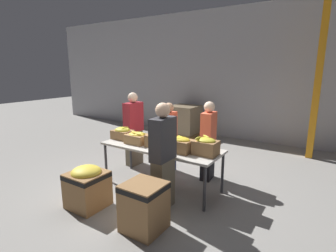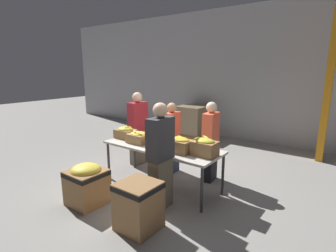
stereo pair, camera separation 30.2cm
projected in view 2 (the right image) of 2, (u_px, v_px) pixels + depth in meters
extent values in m
plane|color=gray|center=(162.00, 186.00, 5.02)|extent=(30.00, 30.00, 0.00)
cube|color=#A8A8AD|center=(247.00, 75.00, 7.87)|extent=(16.00, 0.08, 4.00)
cube|color=beige|center=(162.00, 147.00, 4.85)|extent=(2.26, 0.86, 0.04)
cylinder|color=#38383D|center=(109.00, 161.00, 5.27)|extent=(0.05, 0.05, 0.76)
cylinder|color=#38383D|center=(202.00, 190.00, 4.02)|extent=(0.05, 0.05, 0.76)
cylinder|color=#38383D|center=(134.00, 152.00, 5.86)|extent=(0.05, 0.05, 0.76)
cylinder|color=#38383D|center=(223.00, 174.00, 4.60)|extent=(0.05, 0.05, 0.76)
cube|color=olive|center=(126.00, 134.00, 5.37)|extent=(0.40, 0.31, 0.18)
ellipsoid|color=gold|center=(125.00, 129.00, 5.35)|extent=(0.32, 0.28, 0.11)
ellipsoid|color=gold|center=(129.00, 128.00, 5.35)|extent=(0.21, 0.13, 0.05)
ellipsoid|color=gold|center=(125.00, 127.00, 5.44)|extent=(0.09, 0.16, 0.04)
ellipsoid|color=gold|center=(128.00, 127.00, 5.32)|extent=(0.05, 0.19, 0.05)
cube|color=#A37A4C|center=(139.00, 138.00, 5.04)|extent=(0.40, 0.33, 0.18)
ellipsoid|color=yellow|center=(139.00, 134.00, 5.02)|extent=(0.31, 0.27, 0.07)
ellipsoid|color=yellow|center=(135.00, 132.00, 4.99)|extent=(0.15, 0.12, 0.06)
ellipsoid|color=yellow|center=(139.00, 133.00, 4.91)|extent=(0.21, 0.06, 0.04)
ellipsoid|color=yellow|center=(143.00, 133.00, 4.99)|extent=(0.21, 0.04, 0.04)
ellipsoid|color=yellow|center=(135.00, 131.00, 5.08)|extent=(0.15, 0.10, 0.04)
cube|color=olive|center=(159.00, 141.00, 4.79)|extent=(0.40, 0.34, 0.22)
ellipsoid|color=yellow|center=(159.00, 134.00, 4.77)|extent=(0.33, 0.28, 0.11)
ellipsoid|color=yellow|center=(156.00, 132.00, 4.85)|extent=(0.08, 0.15, 0.05)
ellipsoid|color=yellow|center=(163.00, 133.00, 4.76)|extent=(0.19, 0.11, 0.04)
cube|color=olive|center=(180.00, 146.00, 4.47)|extent=(0.40, 0.30, 0.22)
ellipsoid|color=gold|center=(180.00, 140.00, 4.44)|extent=(0.35, 0.24, 0.09)
ellipsoid|color=gold|center=(181.00, 137.00, 4.50)|extent=(0.21, 0.12, 0.04)
ellipsoid|color=gold|center=(180.00, 139.00, 4.38)|extent=(0.17, 0.14, 0.04)
cube|color=olive|center=(205.00, 149.00, 4.30)|extent=(0.40, 0.30, 0.24)
ellipsoid|color=gold|center=(205.00, 141.00, 4.27)|extent=(0.33, 0.25, 0.09)
ellipsoid|color=gold|center=(205.00, 137.00, 4.34)|extent=(0.18, 0.13, 0.04)
ellipsoid|color=gold|center=(197.00, 139.00, 4.27)|extent=(0.07, 0.18, 0.06)
cube|color=#6B604C|center=(139.00, 147.00, 6.11)|extent=(0.23, 0.39, 0.80)
cube|color=maroon|center=(138.00, 117.00, 5.96)|extent=(0.25, 0.46, 0.66)
sphere|color=beige|center=(137.00, 97.00, 5.86)|extent=(0.23, 0.23, 0.23)
cube|color=#6B604C|center=(161.00, 183.00, 4.19)|extent=(0.22, 0.39, 0.81)
cube|color=#333338|center=(160.00, 139.00, 4.03)|extent=(0.23, 0.46, 0.67)
sphere|color=#DBAD89|center=(160.00, 110.00, 3.93)|extent=(0.23, 0.23, 0.23)
cube|color=black|center=(210.00, 162.00, 5.22)|extent=(0.24, 0.38, 0.75)
cube|color=#EA5B3D|center=(211.00, 129.00, 5.07)|extent=(0.26, 0.45, 0.62)
sphere|color=beige|center=(212.00, 107.00, 4.98)|extent=(0.21, 0.21, 0.21)
cube|color=#2D3856|center=(172.00, 156.00, 5.62)|extent=(0.22, 0.36, 0.72)
cube|color=#EA5B3D|center=(172.00, 126.00, 5.48)|extent=(0.24, 0.42, 0.59)
sphere|color=tan|center=(172.00, 108.00, 5.39)|extent=(0.20, 0.20, 0.20)
cube|color=olive|center=(87.00, 187.00, 4.31)|extent=(0.56, 0.56, 0.58)
cube|color=black|center=(86.00, 174.00, 4.26)|extent=(0.57, 0.57, 0.07)
ellipsoid|color=yellow|center=(86.00, 170.00, 4.25)|extent=(0.48, 0.48, 0.20)
cube|color=olive|center=(139.00, 206.00, 3.63)|extent=(0.53, 0.53, 0.68)
cube|color=black|center=(138.00, 187.00, 3.56)|extent=(0.53, 0.53, 0.07)
cube|color=orange|center=(330.00, 77.00, 5.94)|extent=(0.15, 0.15, 4.00)
cube|color=olive|center=(192.00, 135.00, 8.60)|extent=(0.95, 0.95, 0.13)
cube|color=#897556|center=(193.00, 119.00, 8.49)|extent=(0.87, 0.87, 0.88)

